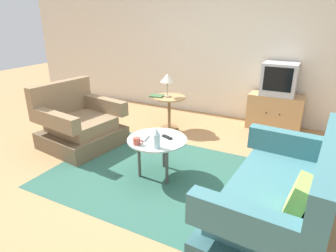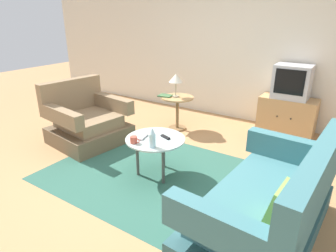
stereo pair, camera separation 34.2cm
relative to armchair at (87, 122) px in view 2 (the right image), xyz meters
name	(u,v)px [view 2 (the right image)]	position (x,y,z in m)	size (l,w,h in m)	color
ground_plane	(155,169)	(1.38, -0.16, -0.30)	(16.00, 16.00, 0.00)	#AD7F51
back_wall	(236,42)	(1.38, 2.31, 1.05)	(9.00, 0.12, 2.70)	beige
area_rug	(156,174)	(1.46, -0.25, -0.30)	(2.53, 1.93, 0.00)	#2D5B4C
armchair	(87,122)	(0.00, 0.00, 0.00)	(1.07, 1.12, 0.90)	brown
couch	(268,207)	(2.86, -0.59, 0.01)	(0.98, 1.67, 0.92)	#325C60
coffee_table	(155,142)	(1.46, -0.25, 0.13)	(0.69, 0.69, 0.48)	#B2C6C1
side_table	(177,106)	(0.89, 1.16, 0.11)	(0.53, 0.53, 0.56)	tan
tv_stand	(287,115)	(2.44, 2.00, -0.01)	(0.86, 0.44, 0.58)	tan
television	(292,82)	(2.44, 2.01, 0.54)	(0.53, 0.43, 0.52)	#B7B7BC
table_lamp	(176,79)	(0.86, 1.15, 0.56)	(0.23, 0.23, 0.38)	#9E937A
vase	(152,138)	(1.57, -0.46, 0.29)	(0.07, 0.07, 0.22)	silver
mug	(134,140)	(1.34, -0.49, 0.22)	(0.12, 0.08, 0.08)	#B74C3D
tv_remote_dark	(165,137)	(1.55, -0.17, 0.19)	(0.15, 0.09, 0.02)	black
tv_remote_silver	(143,137)	(1.33, -0.32, 0.19)	(0.09, 0.18, 0.02)	#B2B2B7
book	(165,96)	(0.70, 1.08, 0.27)	(0.24, 0.20, 0.02)	#3D663D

